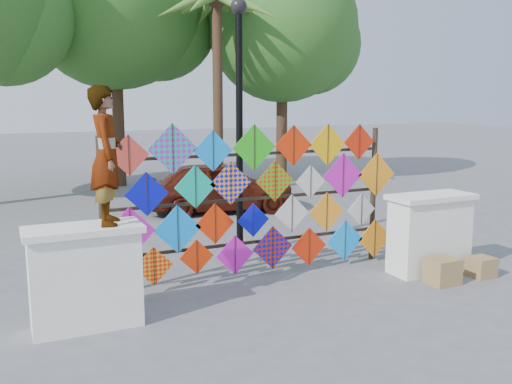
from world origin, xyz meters
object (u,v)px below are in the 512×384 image
Objects in this scene: kite_rack at (260,200)px; vendor_woman at (107,156)px; lamppost at (239,104)px; sedan at (219,186)px.

vendor_woman is at bearing -159.43° from kite_rack.
lamppost is (2.68, 2.20, 0.57)m from vendor_woman.
kite_rack is 1.36× the size of sedan.
kite_rack is at bearing -98.86° from lamppost.
vendor_woman is 0.46× the size of sedan.
sedan is at bearing 74.21° from lamppost.
kite_rack is 1.95m from lamppost.
kite_rack is 5.27m from sedan.
lamppost reaches higher than kite_rack.
kite_rack is at bearing 176.67° from sedan.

